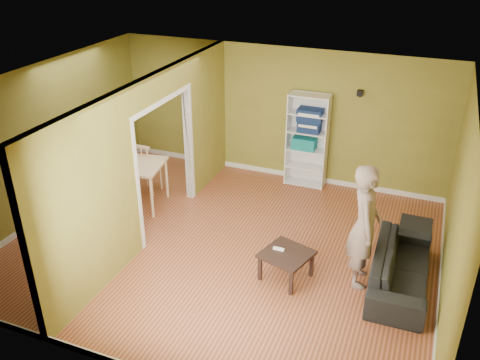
% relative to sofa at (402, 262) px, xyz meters
% --- Properties ---
extents(room_shell, '(6.50, 6.50, 6.50)m').
position_rel_sofa_xyz_m(room_shell, '(-2.70, -0.02, 0.93)').
color(room_shell, '#B46444').
rests_on(room_shell, ground).
extents(partition, '(0.22, 5.50, 2.60)m').
position_rel_sofa_xyz_m(partition, '(-3.90, -0.02, 0.93)').
color(partition, olive).
rests_on(partition, ground).
extents(wall_speaker, '(0.10, 0.10, 0.10)m').
position_rel_sofa_xyz_m(wall_speaker, '(-1.20, 2.67, 1.53)').
color(wall_speaker, black).
rests_on(wall_speaker, room_shell).
extents(sofa, '(1.95, 0.87, 0.74)m').
position_rel_sofa_xyz_m(sofa, '(0.00, 0.00, 0.00)').
color(sofa, black).
rests_on(sofa, ground).
extents(person, '(0.88, 0.75, 2.13)m').
position_rel_sofa_xyz_m(person, '(-0.55, -0.13, 0.69)').
color(person, slate).
rests_on(person, ground).
extents(bookshelf, '(0.77, 0.34, 1.82)m').
position_rel_sofa_xyz_m(bookshelf, '(-2.07, 2.58, 0.54)').
color(bookshelf, white).
rests_on(bookshelf, ground).
extents(paper_box_teal, '(0.44, 0.29, 0.23)m').
position_rel_sofa_xyz_m(paper_box_teal, '(-2.12, 2.53, 0.49)').
color(paper_box_teal, '#1C5659').
rests_on(paper_box_teal, bookshelf).
extents(paper_box_navy_b, '(0.42, 0.27, 0.21)m').
position_rel_sofa_xyz_m(paper_box_navy_b, '(-2.04, 2.53, 0.84)').
color(paper_box_navy_b, navy).
rests_on(paper_box_navy_b, bookshelf).
extents(paper_box_navy_c, '(0.46, 0.30, 0.24)m').
position_rel_sofa_xyz_m(paper_box_navy_c, '(-2.04, 2.53, 1.08)').
color(paper_box_navy_c, '#1A1D4B').
rests_on(paper_box_navy_c, bookshelf).
extents(coffee_table, '(0.64, 0.64, 0.43)m').
position_rel_sofa_xyz_m(coffee_table, '(-1.54, -0.47, -0.01)').
color(coffee_table, black).
rests_on(coffee_table, ground).
extents(game_controller, '(0.16, 0.04, 0.03)m').
position_rel_sofa_xyz_m(game_controller, '(-1.66, -0.43, 0.07)').
color(game_controller, white).
rests_on(game_controller, coffee_table).
extents(dining_table, '(1.30, 0.87, 0.81)m').
position_rel_sofa_xyz_m(dining_table, '(-4.83, 0.58, 0.36)').
color(dining_table, tan).
rests_on(dining_table, ground).
extents(chair_left, '(0.53, 0.53, 0.88)m').
position_rel_sofa_xyz_m(chair_left, '(-5.63, 0.53, 0.07)').
color(chair_left, tan).
rests_on(chair_left, ground).
extents(chair_near, '(0.51, 0.51, 0.96)m').
position_rel_sofa_xyz_m(chair_near, '(-4.74, 0.01, 0.11)').
color(chair_near, tan).
rests_on(chair_near, ground).
extents(chair_far, '(0.48, 0.48, 1.02)m').
position_rel_sofa_xyz_m(chair_far, '(-4.74, 1.14, 0.14)').
color(chair_far, tan).
rests_on(chair_far, ground).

